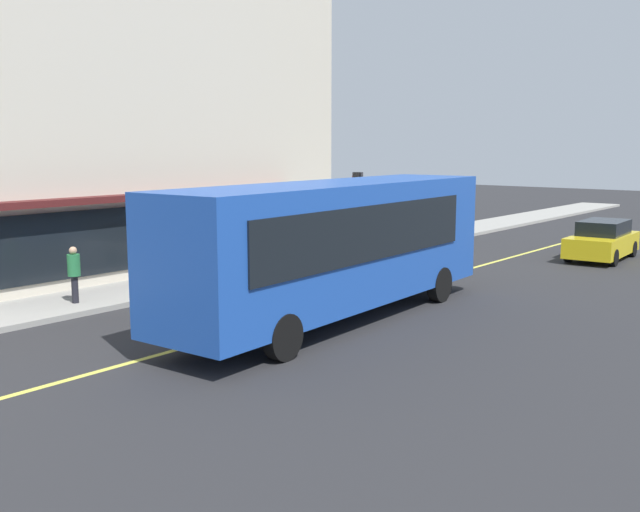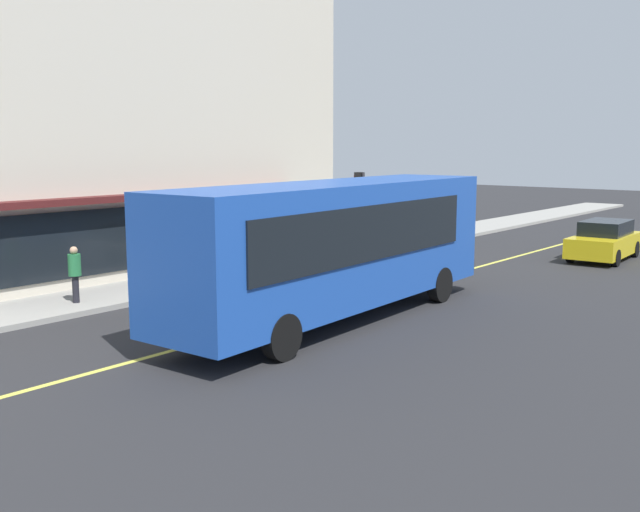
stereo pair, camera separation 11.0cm
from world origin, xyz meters
name	(u,v)px [view 2 (the right image)]	position (x,y,z in m)	size (l,w,h in m)	color
ground	(317,311)	(0.00, 0.00, 0.00)	(120.00, 120.00, 0.00)	#28282B
sidewalk	(180,283)	(0.00, 5.67, 0.07)	(80.00, 2.75, 0.15)	#9E9B93
lane_centre_stripe	(317,311)	(0.00, 0.00, 0.00)	(36.00, 0.16, 0.01)	#D8D14C
storefront_building	(64,111)	(-0.30, 11.45, 5.60)	(19.57, 9.43, 11.22)	beige
bus	(337,243)	(-0.39, -1.00, 1.99)	(11.25, 3.09, 3.50)	#1E4CAD
traffic_light	(360,193)	(8.79, 5.10, 2.53)	(0.30, 0.52, 3.20)	#2D2D33
car_silver	(280,264)	(1.82, 3.04, 0.74)	(4.39, 2.04, 1.52)	#B7BABF
car_yellow	(604,241)	(13.94, -2.94, 0.74)	(4.39, 2.05, 1.52)	yellow
pedestrian_waiting	(75,269)	(-3.91, 5.32, 1.07)	(0.34, 0.34, 1.55)	black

